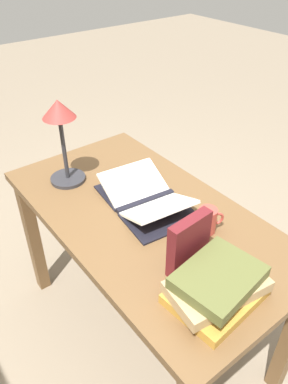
% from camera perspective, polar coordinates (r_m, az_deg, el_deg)
% --- Properties ---
extents(ground_plane, '(12.00, 12.00, 0.00)m').
position_cam_1_polar(ground_plane, '(2.09, 0.16, -19.91)').
color(ground_plane, gray).
extents(reading_desk, '(1.28, 0.69, 0.77)m').
position_cam_1_polar(reading_desk, '(1.59, 0.20, -6.47)').
color(reading_desk, brown).
rests_on(reading_desk, ground_plane).
extents(open_book, '(0.46, 0.33, 0.09)m').
position_cam_1_polar(open_book, '(1.55, 0.26, -0.97)').
color(open_book, black).
rests_on(open_book, reading_desk).
extents(book_stack_tall, '(0.24, 0.32, 0.12)m').
position_cam_1_polar(book_stack_tall, '(1.19, 11.08, -13.93)').
color(book_stack_tall, '#BC8933').
rests_on(book_stack_tall, reading_desk).
extents(book_standing_upright, '(0.05, 0.17, 0.21)m').
position_cam_1_polar(book_standing_upright, '(1.24, 6.83, -7.83)').
color(book_standing_upright, maroon).
rests_on(book_standing_upright, reading_desk).
extents(reading_lamp, '(0.16, 0.16, 0.38)m').
position_cam_1_polar(reading_lamp, '(1.61, -12.58, 9.79)').
color(reading_lamp, '#2D2D33').
rests_on(reading_lamp, reading_desk).
extents(coffee_mug, '(0.07, 0.10, 0.10)m').
position_cam_1_polar(coffee_mug, '(1.42, 9.68, -4.26)').
color(coffee_mug, '#B74238').
rests_on(coffee_mug, reading_desk).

